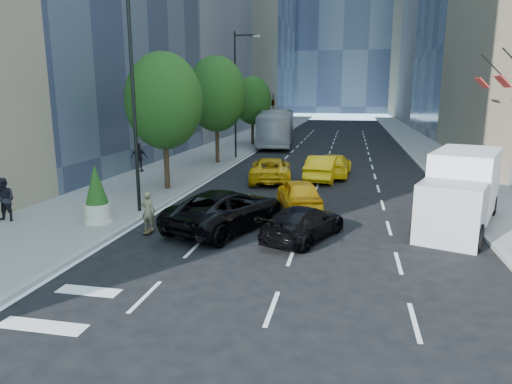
% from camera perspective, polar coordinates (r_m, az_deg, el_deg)
% --- Properties ---
extents(ground, '(160.00, 160.00, 0.00)m').
position_cam_1_polar(ground, '(15.88, 0.87, -7.67)').
color(ground, black).
rests_on(ground, ground).
extents(sidewalk_left, '(6.00, 120.00, 0.15)m').
position_cam_1_polar(sidewalk_left, '(46.50, -3.12, 5.69)').
color(sidewalk_left, slate).
rests_on(sidewalk_left, ground).
extents(sidewalk_right, '(4.00, 120.00, 0.15)m').
position_cam_1_polar(sidewalk_right, '(45.56, 20.75, 4.78)').
color(sidewalk_right, slate).
rests_on(sidewalk_right, ground).
extents(tower_right_far, '(20.00, 24.00, 50.00)m').
position_cam_1_polar(tower_right_far, '(115.96, 22.61, 21.15)').
color(tower_right_far, gray).
rests_on(tower_right_far, ground).
extents(lamp_near, '(2.13, 0.22, 10.00)m').
position_cam_1_polar(lamp_near, '(20.77, -14.73, 12.99)').
color(lamp_near, black).
rests_on(lamp_near, sidewalk_left).
extents(lamp_far, '(2.13, 0.22, 10.00)m').
position_cam_1_polar(lamp_far, '(37.78, -2.35, 12.89)').
color(lamp_far, black).
rests_on(lamp_far, sidewalk_left).
extents(tree_near, '(4.20, 4.20, 7.46)m').
position_cam_1_polar(tree_near, '(25.69, -11.43, 11.06)').
color(tree_near, black).
rests_on(tree_near, sidewalk_left).
extents(tree_mid, '(4.50, 4.50, 7.99)m').
position_cam_1_polar(tree_mid, '(35.11, -4.97, 12.09)').
color(tree_mid, black).
rests_on(tree_mid, sidewalk_left).
extents(tree_far, '(3.90, 3.90, 6.92)m').
position_cam_1_polar(tree_far, '(47.73, -0.43, 11.35)').
color(tree_far, black).
rests_on(tree_far, sidewalk_left).
extents(traffic_signal, '(2.48, 0.53, 5.20)m').
position_cam_1_polar(traffic_signal, '(55.44, 2.15, 11.08)').
color(traffic_signal, black).
rests_on(traffic_signal, sidewalk_left).
extents(skateboarder, '(0.60, 0.42, 1.57)m').
position_cam_1_polar(skateboarder, '(18.37, -13.32, -2.67)').
color(skateboarder, '#6D6444').
rests_on(skateboarder, ground).
extents(black_sedan_lincoln, '(4.60, 6.37, 1.61)m').
position_cam_1_polar(black_sedan_lincoln, '(18.51, -3.70, -2.17)').
color(black_sedan_lincoln, black).
rests_on(black_sedan_lincoln, ground).
extents(black_sedan_mercedes, '(3.30, 4.75, 1.28)m').
position_cam_1_polar(black_sedan_mercedes, '(17.26, 5.95, -3.86)').
color(black_sedan_mercedes, black).
rests_on(black_sedan_mercedes, ground).
extents(taxi_a, '(2.85, 4.55, 1.44)m').
position_cam_1_polar(taxi_a, '(21.83, 5.38, -0.19)').
color(taxi_a, '#FAAC0D').
rests_on(taxi_a, ground).
extents(taxi_b, '(2.15, 4.98, 1.59)m').
position_cam_1_polar(taxi_b, '(29.08, 8.40, 3.02)').
color(taxi_b, '#DAA40B').
rests_on(taxi_b, ground).
extents(taxi_c, '(3.22, 5.63, 1.48)m').
position_cam_1_polar(taxi_c, '(28.47, 1.82, 2.83)').
color(taxi_c, '#D9A00B').
rests_on(taxi_c, ground).
extents(taxi_d, '(2.39, 5.19, 1.47)m').
position_cam_1_polar(taxi_d, '(30.55, 9.68, 3.30)').
color(taxi_d, yellow).
rests_on(taxi_d, ground).
extents(city_bus, '(4.42, 13.58, 3.71)m').
position_cam_1_polar(city_bus, '(48.24, 2.60, 8.06)').
color(city_bus, '#B2B5B8').
rests_on(city_bus, ground).
extents(box_truck, '(4.39, 6.85, 3.09)m').
position_cam_1_polar(box_truck, '(20.34, 24.26, 0.28)').
color(box_truck, silver).
rests_on(box_truck, ground).
extents(pedestrian_a, '(0.91, 0.71, 1.84)m').
position_cam_1_polar(pedestrian_a, '(21.65, -28.93, -0.85)').
color(pedestrian_a, black).
rests_on(pedestrian_a, sidewalk_left).
extents(pedestrian_b, '(1.18, 0.57, 1.96)m').
position_cam_1_polar(pedestrian_b, '(31.96, -14.39, 4.20)').
color(pedestrian_b, black).
rests_on(pedestrian_b, sidewalk_left).
extents(planter_shrub, '(1.02, 1.02, 2.45)m').
position_cam_1_polar(planter_shrub, '(19.79, -19.30, -0.39)').
color(planter_shrub, beige).
rests_on(planter_shrub, sidewalk_left).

